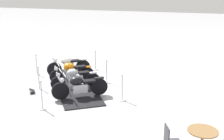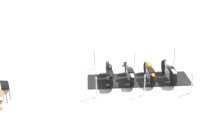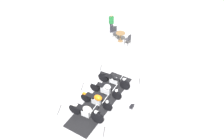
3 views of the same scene
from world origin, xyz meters
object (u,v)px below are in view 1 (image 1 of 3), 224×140
Objects in this scene: motorcycle_cream at (68,65)px; stanchion_right_front at (37,68)px; motorcycle_black at (79,86)px; info_placard at (32,92)px; stanchion_left_rear at (122,92)px; motorcycle_chrome at (75,79)px; motorcycle_copper at (71,72)px; stanchion_right_rear at (42,99)px; stanchion_left_front at (96,64)px; cafe_table at (202,137)px; stanchion_right_mid at (39,81)px; stanchion_left_mid at (107,76)px.

stanchion_right_front is at bearing -29.61° from motorcycle_cream.
motorcycle_black reaches higher than info_placard.
stanchion_left_rear is 3.82m from info_placard.
info_placard is (-1.00, 1.50, -0.44)m from motorcycle_chrome.
motorcycle_copper reaches higher than info_placard.
stanchion_left_rear is (1.78, -2.47, -0.06)m from stanchion_right_rear.
info_placard is (-4.15, 1.15, -0.26)m from stanchion_left_front.
motorcycle_black is 1.76× the size of stanchion_right_front.
stanchion_right_rear is at bearing 64.08° from motorcycle_cream.
cafe_table is at bearing -139.55° from stanchion_left_front.
motorcycle_cream is 1.64× the size of stanchion_right_front.
stanchion_right_front is 1.03× the size of stanchion_right_mid.
motorcycle_cream is at bearing -93.41° from motorcycle_copper.
info_placard is (-1.83, 0.90, -0.46)m from motorcycle_copper.
motorcycle_cream is 1.62× the size of stanchion_left_rear.
stanchion_left_mid is at bearing 35.84° from stanchion_left_rear.
stanchion_left_front reaches higher than cafe_table.
motorcycle_copper is at bearing 173.92° from stanchion_left_front.
motorcycle_chrome is 2.28m from stanchion_right_rear.
stanchion_right_mid is (1.82, 1.32, -0.05)m from stanchion_right_rear.
cafe_table is (-2.59, -6.89, 0.53)m from info_placard.
stanchion_right_front is at bearing 35.84° from stanchion_right_mid.
stanchion_right_rear reaches higher than motorcycle_black.
motorcycle_copper is 1.58m from stanchion_right_mid.
stanchion_left_mid reaches higher than motorcycle_copper.
stanchion_left_mid is (1.33, -0.96, -0.17)m from motorcycle_chrome.
motorcycle_black is at bearing 87.43° from motorcycle_chrome.
stanchion_left_rear is (-0.49, -2.28, -0.16)m from motorcycle_chrome.
motorcycle_cream is 1.03m from motorcycle_copper.
stanchion_right_front is (1.37, 2.82, -0.14)m from motorcycle_chrome.
stanchion_right_mid is (0.38, 2.11, -0.17)m from motorcycle_black.
stanchion_left_mid reaches higher than stanchion_left_front.
motorcycle_copper is 1.55× the size of stanchion_right_rear.
motorcycle_cream is 1.02× the size of motorcycle_copper.
stanchion_right_rear is 1.07× the size of stanchion_right_mid.
stanchion_left_rear is at bearing -110.04° from stanchion_right_front.
motorcycle_cream is at bearing -8.30° from stanchion_right_mid.
info_placard is (-0.51, 3.78, -0.28)m from stanchion_left_rear.
stanchion_right_front is at bearing -6.72° from info_placard.
stanchion_left_mid is at bearing -82.45° from info_placard.
motorcycle_chrome is (-0.84, -0.60, -0.02)m from motorcycle_copper.
stanchion_left_rear reaches higher than cafe_table.
stanchion_right_front is at bearing 89.41° from stanchion_left_mid.
stanchion_right_front reaches higher than motorcycle_chrome.
stanchion_right_mid is at bearing 16.10° from motorcycle_copper.
stanchion_right_mid is (-1.78, 2.47, 0.02)m from stanchion_left_mid.
stanchion_right_front is 2.25m from stanchion_right_mid.
stanchion_left_front is (2.32, -0.25, -0.20)m from motorcycle_copper.
motorcycle_cream is at bearing -79.40° from stanchion_right_front.
motorcycle_copper is 3.17m from stanchion_left_rear.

